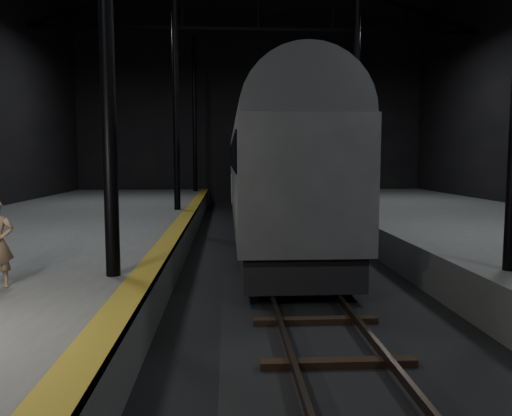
{
  "coord_description": "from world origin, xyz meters",
  "views": [
    {
      "loc": [
        -1.67,
        -13.23,
        3.17
      ],
      "look_at": [
        -1.0,
        -1.55,
        2.0
      ],
      "focal_mm": 35.0,
      "sensor_mm": 36.0,
      "label": 1
    }
  ],
  "objects": [
    {
      "name": "platform_left",
      "position": [
        -7.5,
        0.0,
        0.5
      ],
      "size": [
        9.0,
        43.8,
        1.0
      ],
      "primitive_type": "cube",
      "color": "#4D4D4A",
      "rests_on": "ground"
    },
    {
      "name": "track",
      "position": [
        0.0,
        0.0,
        0.07
      ],
      "size": [
        2.4,
        43.0,
        0.24
      ],
      "color": "#3F3328",
      "rests_on": "ground"
    },
    {
      "name": "tactile_strip",
      "position": [
        -3.25,
        0.0,
        1.0
      ],
      "size": [
        0.5,
        43.8,
        0.01
      ],
      "primitive_type": "cube",
      "color": "olive",
      "rests_on": "platform_left"
    },
    {
      "name": "train",
      "position": [
        -0.0,
        7.05,
        3.03
      ],
      "size": [
        3.04,
        20.32,
        5.43
      ],
      "color": "#919498",
      "rests_on": "ground"
    },
    {
      "name": "ground",
      "position": [
        0.0,
        0.0,
        0.0
      ],
      "size": [
        44.0,
        44.0,
        0.0
      ],
      "primitive_type": "plane",
      "color": "black",
      "rests_on": "ground"
    }
  ]
}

